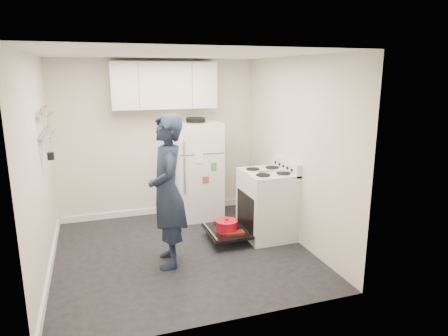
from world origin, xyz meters
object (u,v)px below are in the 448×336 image
object	(u,v)px
refrigerator	(196,170)
open_oven_door	(227,228)
electric_range	(266,205)
person	(167,192)

from	to	relation	value
refrigerator	open_oven_door	bearing A→B (deg)	-83.46
open_oven_door	refrigerator	bearing A→B (deg)	96.54
open_oven_door	refrigerator	xyz separation A→B (m)	(-0.13, 1.12, 0.58)
electric_range	open_oven_door	size ratio (longest dim) A/B	1.54
electric_range	open_oven_door	xyz separation A→B (m)	(-0.60, -0.02, -0.27)
person	open_oven_door	bearing A→B (deg)	119.93
person	electric_range	bearing A→B (deg)	111.43
open_oven_door	refrigerator	size ratio (longest dim) A/B	0.44
refrigerator	person	bearing A→B (deg)	-116.50
electric_range	open_oven_door	distance (m)	0.66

